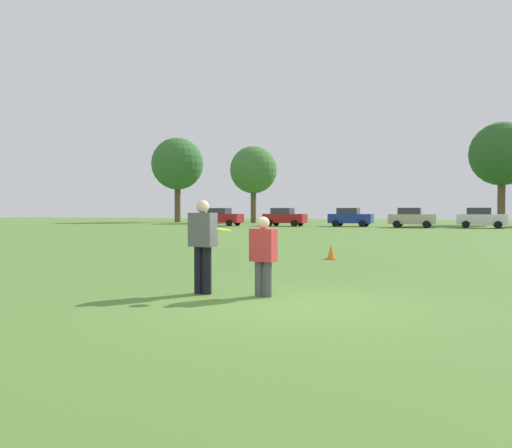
{
  "coord_description": "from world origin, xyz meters",
  "views": [
    {
      "loc": [
        2.31,
        -8.49,
        1.58
      ],
      "look_at": [
        -1.52,
        2.77,
        1.27
      ],
      "focal_mm": 37.21,
      "sensor_mm": 36.0,
      "label": 1
    }
  ],
  "objects_px": {
    "traffic_cone": "(331,252)",
    "parked_car_near_left": "(221,217)",
    "frisbee": "(224,230)",
    "parked_car_mid_right": "(412,218)",
    "parked_car_near_right": "(481,218)",
    "player_defender": "(263,252)",
    "parked_car_mid_left": "(284,217)",
    "player_thrower": "(203,241)",
    "parked_car_center": "(350,217)"
  },
  "relations": [
    {
      "from": "frisbee",
      "to": "parked_car_mid_right",
      "type": "xyz_separation_m",
      "value": [
        1.54,
        41.67,
        -0.3
      ]
    },
    {
      "from": "player_thrower",
      "to": "player_defender",
      "type": "relative_size",
      "value": 1.21
    },
    {
      "from": "player_defender",
      "to": "traffic_cone",
      "type": "bearing_deg",
      "value": 91.66
    },
    {
      "from": "parked_car_near_right",
      "to": "traffic_cone",
      "type": "bearing_deg",
      "value": -101.52
    },
    {
      "from": "parked_car_near_left",
      "to": "parked_car_near_right",
      "type": "distance_m",
      "value": 24.66
    },
    {
      "from": "frisbee",
      "to": "parked_car_center",
      "type": "height_order",
      "value": "parked_car_center"
    },
    {
      "from": "parked_car_mid_left",
      "to": "player_defender",
      "type": "bearing_deg",
      "value": -74.76
    },
    {
      "from": "traffic_cone",
      "to": "parked_car_mid_left",
      "type": "bearing_deg",
      "value": 108.15
    },
    {
      "from": "player_defender",
      "to": "parked_car_mid_right",
      "type": "height_order",
      "value": "parked_car_mid_right"
    },
    {
      "from": "player_defender",
      "to": "parked_car_center",
      "type": "bearing_deg",
      "value": 96.65
    },
    {
      "from": "player_thrower",
      "to": "parked_car_center",
      "type": "distance_m",
      "value": 43.16
    },
    {
      "from": "traffic_cone",
      "to": "parked_car_mid_left",
      "type": "xyz_separation_m",
      "value": [
        -11.2,
        34.18,
        0.69
      ]
    },
    {
      "from": "frisbee",
      "to": "player_defender",
      "type": "bearing_deg",
      "value": 23.37
    },
    {
      "from": "traffic_cone",
      "to": "parked_car_mid_right",
      "type": "height_order",
      "value": "parked_car_mid_right"
    },
    {
      "from": "traffic_cone",
      "to": "parked_car_near_right",
      "type": "height_order",
      "value": "parked_car_near_right"
    },
    {
      "from": "parked_car_mid_right",
      "to": "parked_car_near_right",
      "type": "bearing_deg",
      "value": 6.83
    },
    {
      "from": "player_defender",
      "to": "frisbee",
      "type": "relative_size",
      "value": 5.4
    },
    {
      "from": "frisbee",
      "to": "parked_car_near_left",
      "type": "xyz_separation_m",
      "value": [
        -17.2,
        41.26,
        -0.3
      ]
    },
    {
      "from": "player_thrower",
      "to": "parked_car_mid_left",
      "type": "relative_size",
      "value": 0.41
    },
    {
      "from": "traffic_cone",
      "to": "parked_car_near_right",
      "type": "bearing_deg",
      "value": 78.48
    },
    {
      "from": "frisbee",
      "to": "parked_car_mid_right",
      "type": "distance_m",
      "value": 41.7
    },
    {
      "from": "parked_car_near_right",
      "to": "parked_car_mid_left",
      "type": "bearing_deg",
      "value": -179.53
    },
    {
      "from": "player_thrower",
      "to": "parked_car_mid_left",
      "type": "distance_m",
      "value": 43.24
    },
    {
      "from": "traffic_cone",
      "to": "player_defender",
      "type": "bearing_deg",
      "value": -88.34
    },
    {
      "from": "player_thrower",
      "to": "frisbee",
      "type": "distance_m",
      "value": 0.6
    },
    {
      "from": "traffic_cone",
      "to": "parked_car_mid_right",
      "type": "relative_size",
      "value": 0.11
    },
    {
      "from": "player_thrower",
      "to": "player_defender",
      "type": "distance_m",
      "value": 1.2
    },
    {
      "from": "parked_car_mid_right",
      "to": "player_defender",
      "type": "bearing_deg",
      "value": -91.21
    },
    {
      "from": "parked_car_near_left",
      "to": "parked_car_center",
      "type": "relative_size",
      "value": 1.0
    },
    {
      "from": "parked_car_mid_right",
      "to": "parked_car_near_right",
      "type": "distance_m",
      "value": 5.94
    },
    {
      "from": "parked_car_near_left",
      "to": "frisbee",
      "type": "bearing_deg",
      "value": -67.37
    },
    {
      "from": "traffic_cone",
      "to": "parked_car_near_left",
      "type": "distance_m",
      "value": 37.61
    },
    {
      "from": "traffic_cone",
      "to": "parked_car_mid_right",
      "type": "distance_m",
      "value": 33.65
    },
    {
      "from": "frisbee",
      "to": "parked_car_near_right",
      "type": "bearing_deg",
      "value": 80.05
    },
    {
      "from": "parked_car_center",
      "to": "parked_car_near_left",
      "type": "bearing_deg",
      "value": -171.39
    },
    {
      "from": "player_defender",
      "to": "parked_car_near_right",
      "type": "bearing_deg",
      "value": 80.86
    },
    {
      "from": "player_thrower",
      "to": "frisbee",
      "type": "xyz_separation_m",
      "value": [
        0.51,
        -0.22,
        0.22
      ]
    },
    {
      "from": "parked_car_mid_right",
      "to": "parked_car_near_right",
      "type": "height_order",
      "value": "same"
    },
    {
      "from": "parked_car_mid_right",
      "to": "frisbee",
      "type": "bearing_deg",
      "value": -92.11
    },
    {
      "from": "parked_car_mid_left",
      "to": "parked_car_mid_right",
      "type": "height_order",
      "value": "same"
    },
    {
      "from": "frisbee",
      "to": "parked_car_near_right",
      "type": "xyz_separation_m",
      "value": [
        7.44,
        42.37,
        -0.3
      ]
    },
    {
      "from": "parked_car_near_left",
      "to": "parked_car_mid_left",
      "type": "distance_m",
      "value": 6.51
    },
    {
      "from": "traffic_cone",
      "to": "parked_car_mid_left",
      "type": "relative_size",
      "value": 0.11
    },
    {
      "from": "parked_car_center",
      "to": "parked_car_mid_right",
      "type": "xyz_separation_m",
      "value": [
        5.88,
        -1.54,
        0.0
      ]
    },
    {
      "from": "parked_car_near_left",
      "to": "parked_car_near_right",
      "type": "relative_size",
      "value": 1.0
    },
    {
      "from": "player_thrower",
      "to": "parked_car_near_left",
      "type": "xyz_separation_m",
      "value": [
        -16.68,
        41.04,
        -0.08
      ]
    },
    {
      "from": "parked_car_mid_left",
      "to": "parked_car_center",
      "type": "xyz_separation_m",
      "value": [
        6.42,
        0.98,
        0.0
      ]
    },
    {
      "from": "parked_car_near_left",
      "to": "parked_car_mid_right",
      "type": "relative_size",
      "value": 1.0
    },
    {
      "from": "parked_car_near_left",
      "to": "parked_car_mid_left",
      "type": "relative_size",
      "value": 1.0
    },
    {
      "from": "traffic_cone",
      "to": "parked_car_near_right",
      "type": "relative_size",
      "value": 0.11
    }
  ]
}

